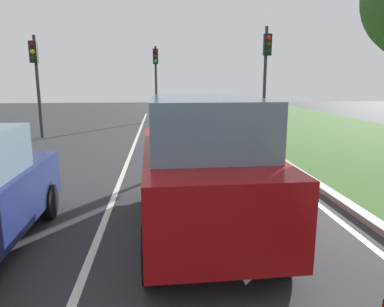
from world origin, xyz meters
TOP-DOWN VIEW (x-y plane):
  - ground_plane at (0.00, 14.00)m, footprint 60.00×60.00m
  - lane_line_center at (-0.70, 14.00)m, footprint 0.12×32.00m
  - lane_line_right_edge at (3.60, 14.00)m, footprint 0.12×32.00m
  - curb_right at (4.10, 14.00)m, footprint 0.24×48.00m
  - car_suv_ahead at (1.03, 8.36)m, footprint 2.08×4.55m
  - traffic_light_near_right at (5.02, 18.43)m, footprint 0.32×0.50m
  - traffic_light_overhead_left at (-4.93, 18.93)m, footprint 0.32×0.50m
  - traffic_light_far_median at (0.13, 25.35)m, footprint 0.32×0.50m

SIDE VIEW (x-z plane):
  - ground_plane at x=0.00m, z-range 0.00..0.00m
  - lane_line_center at x=-0.70m, z-range 0.00..0.01m
  - lane_line_right_edge at x=3.60m, z-range 0.00..0.01m
  - curb_right at x=4.10m, z-range 0.00..0.12m
  - car_suv_ahead at x=1.03m, z-range 0.03..2.31m
  - traffic_light_overhead_left at x=-4.93m, z-range 0.77..5.18m
  - traffic_light_far_median at x=0.13m, z-range 0.85..5.40m
  - traffic_light_near_right at x=5.02m, z-range 0.80..5.61m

